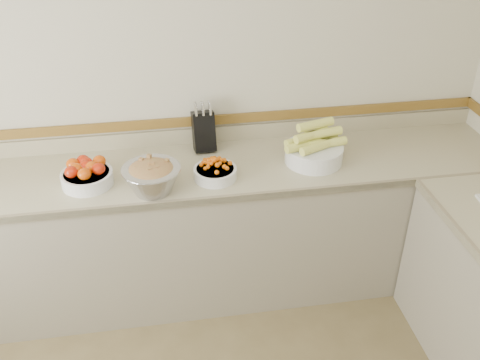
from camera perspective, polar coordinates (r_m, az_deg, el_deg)
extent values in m
plane|color=beige|center=(3.21, -8.20, 10.12)|extent=(4.00, 0.00, 4.00)
cube|color=tan|center=(3.11, -7.36, 0.71)|extent=(4.00, 0.65, 0.04)
cube|color=gray|center=(3.36, -6.84, -5.85)|extent=(4.00, 0.63, 0.86)
cube|color=#817357|center=(2.84, -7.02, -2.55)|extent=(4.00, 0.02, 0.04)
cube|color=tan|center=(3.35, -7.73, 4.49)|extent=(4.00, 0.02, 0.10)
cube|color=brown|center=(3.30, -7.86, 6.01)|extent=(4.00, 0.02, 0.06)
cube|color=black|center=(3.25, -3.89, 5.19)|extent=(0.14, 0.17, 0.26)
cylinder|color=silver|center=(3.15, -4.70, 7.38)|extent=(0.02, 0.03, 0.07)
cylinder|color=silver|center=(3.16, -3.94, 7.44)|extent=(0.02, 0.03, 0.07)
cylinder|color=silver|center=(3.16, -3.18, 7.50)|extent=(0.02, 0.03, 0.07)
cylinder|color=silver|center=(3.18, -4.74, 7.57)|extent=(0.02, 0.03, 0.07)
cylinder|color=silver|center=(3.18, -3.99, 7.63)|extent=(0.02, 0.03, 0.07)
cylinder|color=silver|center=(3.18, -3.24, 7.69)|extent=(0.02, 0.03, 0.07)
cylinder|color=silver|center=(3.20, -4.78, 7.76)|extent=(0.02, 0.03, 0.07)
cylinder|color=silver|center=(3.20, -4.04, 7.82)|extent=(0.02, 0.03, 0.07)
cylinder|color=silver|center=(3.21, -3.29, 7.88)|extent=(0.02, 0.03, 0.07)
cylinder|color=white|center=(3.05, -15.97, 0.19)|extent=(0.28, 0.28, 0.08)
torus|color=white|center=(3.03, -16.06, 0.69)|extent=(0.28, 0.28, 0.01)
cylinder|color=white|center=(3.03, -16.06, 0.69)|extent=(0.25, 0.25, 0.01)
ellipsoid|color=#BA1F07|center=(2.99, -17.55, 0.83)|extent=(0.07, 0.07, 0.06)
ellipsoid|color=#CC4607|center=(2.95, -16.27, 0.62)|extent=(0.07, 0.07, 0.06)
ellipsoid|color=#BA1F07|center=(2.98, -14.87, 1.16)|extent=(0.07, 0.07, 0.06)
ellipsoid|color=#CC4607|center=(3.06, -17.40, 1.63)|extent=(0.07, 0.07, 0.06)
ellipsoid|color=#BA1F07|center=(3.02, -16.14, 1.44)|extent=(0.07, 0.07, 0.06)
ellipsoid|color=#CC4607|center=(3.05, -14.78, 1.96)|extent=(0.07, 0.07, 0.06)
ellipsoid|color=#BA1F07|center=(3.08, -16.40, 1.98)|extent=(0.07, 0.07, 0.06)
ellipsoid|color=#CC4607|center=(3.00, -15.55, 1.32)|extent=(0.07, 0.07, 0.06)
ellipsoid|color=#BA1F07|center=(3.05, -16.10, 1.75)|extent=(0.07, 0.07, 0.06)
ellipsoid|color=#CC4607|center=(3.01, -17.06, 1.14)|extent=(0.07, 0.07, 0.06)
cylinder|color=white|center=(2.99, -2.66, 0.75)|extent=(0.24, 0.24, 0.06)
torus|color=white|center=(2.98, -2.68, 1.16)|extent=(0.24, 0.24, 0.01)
cylinder|color=white|center=(2.98, -2.68, 1.16)|extent=(0.21, 0.21, 0.01)
sphere|color=#D35607|center=(3.01, -3.42, 2.15)|extent=(0.03, 0.03, 0.03)
sphere|color=#D35607|center=(2.94, -2.00, 1.67)|extent=(0.03, 0.03, 0.03)
sphere|color=#D35607|center=(2.89, -2.82, 0.70)|extent=(0.03, 0.03, 0.03)
sphere|color=#D35607|center=(3.03, -2.38, 2.32)|extent=(0.03, 0.03, 0.03)
sphere|color=#D35607|center=(2.95, -2.60, 2.17)|extent=(0.03, 0.03, 0.03)
sphere|color=#D35607|center=(2.90, -2.30, 0.79)|extent=(0.03, 0.03, 0.03)
sphere|color=#D35607|center=(2.95, -2.78, 2.10)|extent=(0.03, 0.03, 0.03)
sphere|color=#D35607|center=(2.94, -2.85, 2.00)|extent=(0.03, 0.03, 0.03)
sphere|color=#D35607|center=(2.96, -2.86, 2.03)|extent=(0.03, 0.03, 0.03)
sphere|color=#D35607|center=(2.94, -2.62, 2.10)|extent=(0.03, 0.03, 0.03)
sphere|color=#D35607|center=(2.89, -2.28, 0.71)|extent=(0.03, 0.03, 0.03)
sphere|color=#D35607|center=(3.00, -3.27, 2.17)|extent=(0.03, 0.03, 0.03)
sphere|color=#D35607|center=(2.95, -2.69, 2.00)|extent=(0.03, 0.03, 0.03)
sphere|color=#D35607|center=(2.97, -3.07, 2.06)|extent=(0.03, 0.03, 0.03)
sphere|color=#D35607|center=(2.91, -2.59, 1.39)|extent=(0.03, 0.03, 0.03)
sphere|color=#D35607|center=(2.93, -1.65, 1.42)|extent=(0.03, 0.03, 0.03)
sphere|color=#D35607|center=(2.97, -2.33, 2.22)|extent=(0.03, 0.03, 0.03)
sphere|color=#D35607|center=(3.00, -1.59, 2.07)|extent=(0.03, 0.03, 0.03)
sphere|color=#D35607|center=(2.90, -1.87, 0.77)|extent=(0.03, 0.03, 0.03)
sphere|color=#D35607|center=(2.94, -3.43, 1.71)|extent=(0.03, 0.03, 0.03)
sphere|color=#D35607|center=(2.95, -3.26, 1.77)|extent=(0.03, 0.03, 0.03)
sphere|color=#D35607|center=(2.97, -1.93, 1.96)|extent=(0.03, 0.03, 0.03)
sphere|color=#D35607|center=(2.93, -2.59, 1.57)|extent=(0.03, 0.03, 0.03)
sphere|color=#D35607|center=(2.94, -2.76, 2.19)|extent=(0.03, 0.03, 0.03)
sphere|color=#D35607|center=(2.97, -2.03, 2.12)|extent=(0.03, 0.03, 0.03)
sphere|color=#D35607|center=(2.92, -1.99, 1.30)|extent=(0.03, 0.03, 0.03)
sphere|color=#D35607|center=(2.94, -3.31, 1.70)|extent=(0.03, 0.03, 0.03)
sphere|color=#D35607|center=(3.01, -2.38, 2.23)|extent=(0.03, 0.03, 0.03)
sphere|color=#D35607|center=(2.93, -1.67, 1.43)|extent=(0.03, 0.03, 0.03)
sphere|color=#D35607|center=(2.95, -2.70, 1.94)|extent=(0.03, 0.03, 0.03)
sphere|color=#D35607|center=(2.92, -2.31, 1.43)|extent=(0.03, 0.03, 0.03)
sphere|color=#D35607|center=(2.92, -2.48, 1.55)|extent=(0.03, 0.03, 0.03)
sphere|color=#D35607|center=(2.98, -4.08, 1.69)|extent=(0.03, 0.03, 0.03)
sphere|color=#D35607|center=(2.98, -2.16, 2.23)|extent=(0.03, 0.03, 0.03)
sphere|color=#D35607|center=(2.93, -2.42, 1.69)|extent=(0.03, 0.03, 0.03)
sphere|color=#D35607|center=(2.96, -3.01, 1.98)|extent=(0.03, 0.03, 0.03)
sphere|color=#D35607|center=(2.98, -3.92, 1.88)|extent=(0.03, 0.03, 0.03)
sphere|color=#D35607|center=(2.96, -4.23, 1.58)|extent=(0.03, 0.03, 0.03)
sphere|color=#D35607|center=(2.94, -2.02, 1.70)|extent=(0.03, 0.03, 0.03)
cylinder|color=white|center=(3.17, 7.88, 2.78)|extent=(0.34, 0.34, 0.10)
torus|color=white|center=(3.14, 7.94, 3.49)|extent=(0.34, 0.34, 0.01)
cylinder|color=#DEDE5D|center=(3.09, 6.79, 3.68)|extent=(0.23, 0.12, 0.05)
cylinder|color=#DEDE5D|center=(3.09, 8.24, 3.53)|extent=(0.23, 0.14, 0.05)
cylinder|color=#DEDE5D|center=(3.14, 9.35, 3.91)|extent=(0.23, 0.08, 0.05)
cylinder|color=#DEDE5D|center=(3.15, 6.67, 4.28)|extent=(0.23, 0.13, 0.05)
cylinder|color=#DEDE5D|center=(3.19, 8.38, 4.49)|extent=(0.23, 0.07, 0.05)
cylinder|color=#DEDE5D|center=(3.10, 7.65, 4.77)|extent=(0.23, 0.13, 0.05)
cylinder|color=#DEDE5D|center=(3.13, 8.87, 4.97)|extent=(0.23, 0.09, 0.05)
cylinder|color=#DEDE5D|center=(3.12, 8.04, 5.88)|extent=(0.23, 0.11, 0.05)
cylinder|color=#B2B2BA|center=(2.89, -9.35, 0.02)|extent=(0.31, 0.31, 0.15)
torus|color=#B2B2BA|center=(2.85, -9.47, 1.18)|extent=(0.32, 0.32, 0.01)
ellipsoid|color=#AE1318|center=(2.86, -9.45, 0.97)|extent=(0.26, 0.26, 0.08)
cube|color=#AE1318|center=(2.80, -9.60, 1.11)|extent=(0.03, 0.03, 0.02)
cube|color=#79B357|center=(2.86, -8.87, 1.59)|extent=(0.03, 0.03, 0.02)
cube|color=#AE1318|center=(2.87, -8.28, 1.67)|extent=(0.03, 0.03, 0.02)
cube|color=#79B357|center=(2.84, -10.93, 1.06)|extent=(0.03, 0.03, 0.02)
cube|color=#AE1318|center=(2.84, -9.49, 1.66)|extent=(0.03, 0.03, 0.02)
cube|color=#79B357|center=(2.82, -8.84, 1.32)|extent=(0.03, 0.03, 0.02)
cube|color=#AE1318|center=(2.85, -9.71, 1.43)|extent=(0.03, 0.03, 0.02)
cube|color=#79B357|center=(2.84, -9.32, 1.74)|extent=(0.02, 0.02, 0.02)
cube|color=#AE1318|center=(2.91, -10.49, 2.12)|extent=(0.03, 0.03, 0.02)
cube|color=#79B357|center=(2.87, -7.82, 2.05)|extent=(0.03, 0.03, 0.02)
cube|color=#AE1318|center=(2.91, -9.67, 2.51)|extent=(0.03, 0.03, 0.02)
cube|color=#79B357|center=(2.92, -9.54, 2.21)|extent=(0.03, 0.03, 0.02)
cube|color=#AE1318|center=(2.84, -9.49, 1.40)|extent=(0.02, 0.02, 0.02)
cube|color=#79B357|center=(2.84, -10.90, 1.18)|extent=(0.03, 0.03, 0.02)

